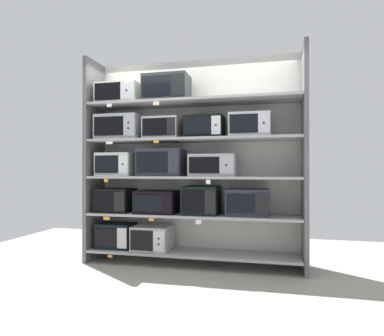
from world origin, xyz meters
name	(u,v)px	position (x,y,z in m)	size (l,w,h in m)	color
ground	(168,294)	(0.00, -1.00, -0.01)	(6.58, 6.00, 0.02)	gray
back_panel	(197,160)	(0.00, 0.27, 1.29)	(2.78, 0.04, 2.59)	beige
upright_left	(94,160)	(-1.32, 0.00, 1.29)	(0.05, 0.50, 2.59)	#5B5B5E
upright_right	(305,158)	(1.32, 0.00, 1.29)	(0.05, 0.50, 2.59)	#5B5B5E
shelf_0	(192,253)	(0.00, 0.00, 0.15)	(2.58, 0.50, 0.03)	#99999E
microwave_0	(116,235)	(-1.00, 0.00, 0.32)	(0.45, 0.34, 0.31)	black
microwave_1	(153,238)	(-0.51, 0.00, 0.31)	(0.46, 0.43, 0.30)	#A5A1A2
price_tag_0	(110,256)	(-0.97, -0.25, 0.11)	(0.06, 0.00, 0.03)	orange
shelf_1	(192,215)	(0.00, 0.00, 0.61)	(2.58, 0.50, 0.03)	#99999E
microwave_2	(116,200)	(-1.01, 0.00, 0.77)	(0.44, 0.42, 0.30)	black
microwave_3	(157,202)	(-0.44, 0.00, 0.76)	(0.51, 0.43, 0.28)	black
microwave_4	(201,200)	(0.12, 0.00, 0.79)	(0.43, 0.43, 0.34)	black
microwave_5	(247,202)	(0.67, 0.00, 0.78)	(0.49, 0.38, 0.31)	#2A2737
price_tag_1	(107,218)	(-1.01, -0.25, 0.57)	(0.08, 0.00, 0.04)	orange
price_tag_2	(151,220)	(-0.44, -0.25, 0.57)	(0.06, 0.00, 0.03)	orange
price_tag_3	(198,222)	(0.14, -0.25, 0.56)	(0.06, 0.00, 0.05)	white
shelf_2	(192,177)	(0.00, 0.00, 1.07)	(2.58, 0.50, 0.03)	#99999E
microwave_6	(117,164)	(-1.00, 0.00, 1.23)	(0.47, 0.36, 0.29)	silver
microwave_7	(162,163)	(-0.39, 0.00, 1.25)	(0.56, 0.41, 0.34)	#2A2B3A
microwave_8	(213,165)	(0.26, 0.00, 1.22)	(0.55, 0.40, 0.26)	#A39EA8
price_tag_4	(106,181)	(-1.02, -0.25, 1.03)	(0.05, 0.00, 0.04)	orange
price_tag_5	(208,182)	(0.25, -0.25, 1.02)	(0.05, 0.00, 0.05)	white
shelf_3	(192,140)	(0.00, 0.00, 1.53)	(2.58, 0.50, 0.03)	#99999E
microwave_9	(120,128)	(-0.95, 0.00, 1.70)	(0.56, 0.42, 0.32)	#9BA2A6
microwave_10	(163,129)	(-0.37, 0.00, 1.68)	(0.44, 0.39, 0.27)	#BCB1BA
microwave_11	(205,127)	(0.16, 0.00, 1.68)	(0.46, 0.37, 0.27)	black
microwave_12	(250,126)	(0.71, 0.00, 1.68)	(0.47, 0.44, 0.27)	#B8B8C2
price_tag_6	(109,143)	(-0.98, -0.25, 1.49)	(0.09, 0.00, 0.03)	white
price_tag_7	(156,142)	(-0.38, -0.25, 1.50)	(0.06, 0.00, 0.03)	orange
shelf_4	(192,102)	(0.00, 0.00, 1.99)	(2.58, 0.50, 0.03)	#99999E
microwave_13	(120,94)	(-0.96, 0.00, 2.14)	(0.55, 0.39, 0.26)	silver
microwave_14	(167,89)	(-0.33, 0.00, 2.17)	(0.56, 0.37, 0.33)	#282D2C
price_tag_8	(109,105)	(-0.98, -0.25, 1.95)	(0.07, 0.00, 0.04)	white
price_tag_9	(156,103)	(-0.38, -0.25, 1.95)	(0.07, 0.00, 0.05)	beige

